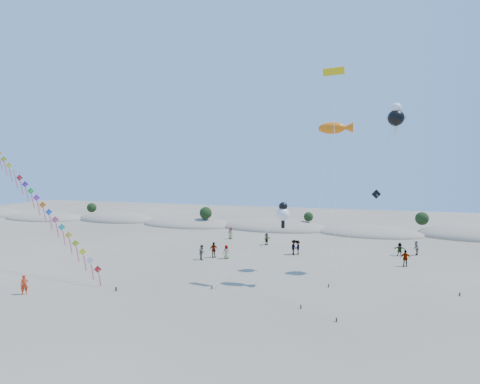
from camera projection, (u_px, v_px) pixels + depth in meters
The scene contains 10 objects.
ground at pixel (135, 332), 26.76m from camera, with size 160.00×160.00×0.00m, color #7A6954.
dune_ridge at pixel (280, 228), 69.61m from camera, with size 145.30×11.49×5.57m.
kite_train at pixel (15, 173), 44.31m from camera, with size 30.91×10.17×20.23m.
fish_kite at pixel (336, 128), 36.66m from camera, with size 3.57×8.16×15.05m.
cartoon_kite_low at pixel (283, 213), 41.85m from camera, with size 5.65×8.86×7.24m.
cartoon_kite_high at pixel (396, 116), 40.44m from camera, with size 6.96×8.01×17.37m.
parafoil_kite at pixel (334, 77), 36.25m from camera, with size 2.12×10.01×19.98m.
dark_kite at pixel (395, 217), 39.60m from camera, with size 7.17×6.76×8.57m.
flyer_foreground at pixel (24, 285), 34.36m from camera, with size 0.61×0.40×1.68m, color red.
beachgoers at pixel (297, 247), 49.88m from camera, with size 26.07×14.33×1.87m.
Camera 1 is at (14.18, -22.96, 11.16)m, focal length 30.00 mm.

